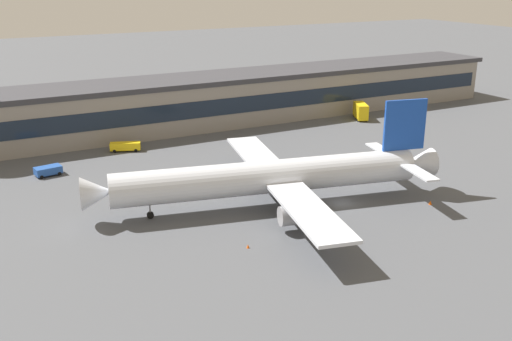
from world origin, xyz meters
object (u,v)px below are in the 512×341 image
object	(u,v)px
airliner	(273,177)
pushback_tractor	(48,170)
traffic_cone_0	(430,203)
traffic_cone_1	(248,246)
belt_loader	(126,146)
catering_truck	(361,110)

from	to	relation	value
airliner	pushback_tractor	xyz separation A→B (m)	(-30.35, 33.07, -4.03)
airliner	traffic_cone_0	distance (m)	26.69
pushback_tractor	traffic_cone_1	xyz separation A→B (m)	(19.54, -45.19, -0.77)
belt_loader	catering_truck	xyz separation A→B (m)	(62.70, -0.15, 1.14)
catering_truck	traffic_cone_1	distance (m)	81.16
traffic_cone_0	belt_loader	bearing A→B (deg)	123.95
pushback_tractor	traffic_cone_1	bearing A→B (deg)	-66.61
traffic_cone_1	traffic_cone_0	bearing A→B (deg)	0.36
belt_loader	traffic_cone_0	bearing A→B (deg)	-56.05
airliner	catering_truck	distance (m)	65.10
traffic_cone_0	traffic_cone_1	world-z (taller)	traffic_cone_0
belt_loader	traffic_cone_0	world-z (taller)	belt_loader
airliner	belt_loader	size ratio (longest dim) A/B	8.82
airliner	traffic_cone_0	xyz separation A→B (m)	(23.42, -11.90, -4.73)
airliner	traffic_cone_0	bearing A→B (deg)	-26.94
airliner	catering_truck	bearing A→B (deg)	39.80
belt_loader	pushback_tractor	xyz separation A→B (m)	(-17.62, -8.72, -0.10)
traffic_cone_0	traffic_cone_1	bearing A→B (deg)	-179.64
pushback_tractor	traffic_cone_0	world-z (taller)	pushback_tractor
airliner	traffic_cone_0	size ratio (longest dim) A/B	86.80
belt_loader	traffic_cone_1	distance (m)	53.95
catering_truck	traffic_cone_1	size ratio (longest dim) A/B	13.69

